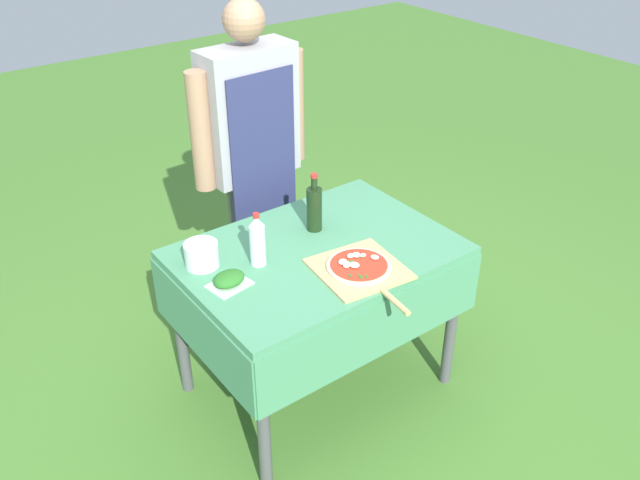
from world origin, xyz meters
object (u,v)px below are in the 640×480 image
prep_table (317,270)px  mixing_tub (202,255)px  herb_container (229,280)px  oil_bottle (314,208)px  person_cook (251,145)px  pizza_on_peel (360,268)px  water_bottle (257,241)px

prep_table → mixing_tub: size_ratio=8.34×
herb_container → oil_bottle: bearing=16.1°
herb_container → mixing_tub: (-0.02, 0.19, 0.02)m
person_cook → herb_container: size_ratio=9.70×
pizza_on_peel → mixing_tub: mixing_tub is taller
person_cook → mixing_tub: (-0.56, -0.49, -0.17)m
person_cook → herb_container: (-0.54, -0.69, -0.19)m
person_cook → water_bottle: person_cook is taller
person_cook → oil_bottle: (-0.01, -0.53, -0.11)m
water_bottle → mixing_tub: bearing=146.2°
pizza_on_peel → herb_container: 0.53m
pizza_on_peel → herb_container: herb_container is taller
prep_table → oil_bottle: bearing=57.1°
person_cook → oil_bottle: size_ratio=6.19×
herb_container → person_cook: bearing=51.8°
person_cook → oil_bottle: person_cook is taller
water_bottle → mixing_tub: 0.24m
prep_table → mixing_tub: bearing=158.1°
pizza_on_peel → oil_bottle: (0.05, 0.38, 0.10)m
oil_bottle → mixing_tub: bearing=175.9°
oil_bottle → herb_container: 0.56m
person_cook → mixing_tub: person_cook is taller
mixing_tub → prep_table: bearing=-21.9°
person_cook → mixing_tub: 0.76m
herb_container → pizza_on_peel: bearing=-25.7°
pizza_on_peel → oil_bottle: size_ratio=1.94×
pizza_on_peel → water_bottle: size_ratio=2.22×
prep_table → water_bottle: size_ratio=4.90×
person_cook → mixing_tub: bearing=39.1°
oil_bottle → mixing_tub: oil_bottle is taller
oil_bottle → herb_container: bearing=-163.9°
prep_table → herb_container: bearing=-178.8°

